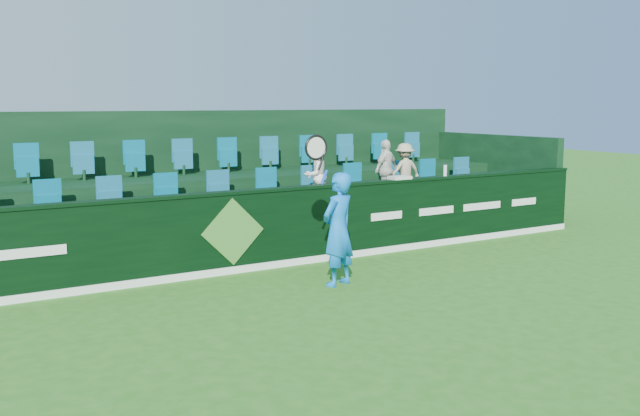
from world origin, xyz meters
TOP-DOWN VIEW (x-y plane):
  - ground at (0.00, 0.00)m, footprint 60.00×60.00m
  - sponsor_hoarding at (0.00, 4.00)m, footprint 16.00×0.25m
  - stand_tier_front at (0.00, 5.10)m, footprint 16.00×2.00m
  - stand_tier_back at (0.00, 7.00)m, footprint 16.00×1.80m
  - stand_rear at (0.00, 7.44)m, footprint 16.00×4.10m
  - seat_row_front at (0.00, 5.50)m, footprint 13.50×0.50m
  - seat_row_back at (0.00, 7.30)m, footprint 13.50×0.50m
  - tennis_player at (1.06, 2.40)m, footprint 1.07×0.61m
  - spectator_left at (2.30, 5.12)m, footprint 0.69×0.62m
  - spectator_middle at (3.99, 5.12)m, footprint 0.78×0.52m
  - spectator_right at (4.47, 5.12)m, footprint 0.77×0.49m
  - towel at (3.48, 4.00)m, footprint 0.40×0.26m
  - drinks_bottle at (4.59, 4.00)m, footprint 0.07×0.07m

SIDE VIEW (x-z plane):
  - ground at x=0.00m, z-range 0.00..0.00m
  - stand_tier_front at x=0.00m, z-range 0.00..0.80m
  - stand_tier_back at x=0.00m, z-range 0.00..1.30m
  - sponsor_hoarding at x=0.00m, z-range 0.00..1.35m
  - tennis_player at x=1.06m, z-range -0.30..2.07m
  - seat_row_front at x=0.00m, z-range 0.80..1.40m
  - stand_rear at x=0.00m, z-range -0.08..2.52m
  - spectator_right at x=4.47m, z-range 0.80..1.94m
  - towel at x=3.48m, z-range 1.35..1.41m
  - spectator_left at x=2.30m, z-range 0.80..1.98m
  - spectator_middle at x=3.99m, z-range 0.80..2.03m
  - drinks_bottle at x=4.59m, z-range 1.35..1.57m
  - seat_row_back at x=0.00m, z-range 1.30..1.90m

